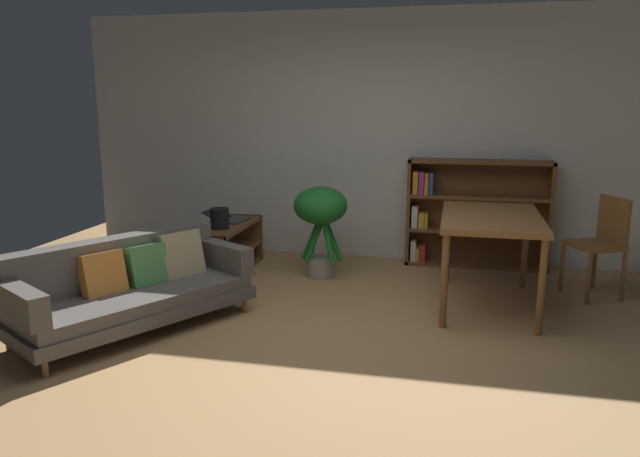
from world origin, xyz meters
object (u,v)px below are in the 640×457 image
dining_chair_near (601,240)px  potted_floor_plant (321,215)px  open_laptop (228,218)px  dining_table (491,225)px  media_console (228,249)px  bookshelf (471,213)px  desk_speaker (220,218)px  fabric_couch (131,285)px

dining_chair_near → potted_floor_plant: bearing=179.2°
open_laptop → dining_table: dining_table is taller
media_console → bookshelf: (2.43, 0.84, 0.33)m
dining_chair_near → desk_speaker: bearing=-176.7°
potted_floor_plant → dining_table: potted_floor_plant is taller
fabric_couch → desk_speaker: (0.17, 1.43, 0.27)m
media_console → dining_table: 2.66m
bookshelf → fabric_couch: bearing=-136.6°
open_laptop → bookshelf: bookshelf is taller
dining_table → potted_floor_plant: bearing=161.6°
potted_floor_plant → bookshelf: (1.46, 0.78, -0.07)m
fabric_couch → open_laptop: (0.10, 1.81, 0.19)m
bookshelf → open_laptop: bearing=-165.6°
dining_table → open_laptop: bearing=165.6°
dining_chair_near → bookshelf: bookshelf is taller
open_laptop → desk_speaker: bearing=-80.6°
desk_speaker → dining_table: bearing=-6.5°
fabric_couch → potted_floor_plant: bearing=55.8°
desk_speaker → potted_floor_plant: bearing=14.0°
potted_floor_plant → open_laptop: bearing=172.1°
media_console → dining_chair_near: (3.56, 0.01, 0.28)m
media_console → dining_table: bearing=-10.6°
bookshelf → dining_chair_near: bearing=-36.0°
dining_table → desk_speaker: bearing=173.5°
media_console → potted_floor_plant: size_ratio=1.23×
dining_chair_near → fabric_couch: bearing=-156.4°
potted_floor_plant → dining_chair_near: bearing=-0.8°
desk_speaker → bookshelf: (2.44, 1.03, -0.03)m
fabric_couch → dining_chair_near: (3.73, 1.63, 0.19)m
desk_speaker → dining_table: dining_table is taller
fabric_couch → bookshelf: size_ratio=1.32×
fabric_couch → dining_table: (2.74, 1.14, 0.38)m
open_laptop → dining_chair_near: 3.64m
fabric_couch → media_console: (0.17, 1.62, -0.09)m
potted_floor_plant → dining_chair_near: 2.60m
dining_table → bookshelf: 1.33m
media_console → dining_chair_near: 3.57m
open_laptop → dining_chair_near: size_ratio=0.49×
desk_speaker → potted_floor_plant: (0.97, 0.24, 0.03)m
fabric_couch → potted_floor_plant: 2.04m
potted_floor_plant → dining_table: (1.60, -0.53, 0.08)m
media_console → open_laptop: 0.35m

